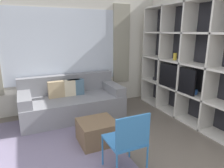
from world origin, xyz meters
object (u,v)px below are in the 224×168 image
Objects in this scene: couch_main at (72,102)px; ottoman at (97,132)px; folding_chair at (128,139)px; shelving_unit at (187,63)px.

couch_main is 1.25m from ottoman.
folding_chair reaches higher than ottoman.
couch_main reaches higher than ottoman.
couch_main is at bearing 154.40° from shelving_unit.
couch_main is at bearing 94.88° from ottoman.
shelving_unit is 2.26m from ottoman.
shelving_unit reaches higher than folding_chair.
shelving_unit reaches higher than couch_main.
ottoman is (-2.03, -0.22, -0.96)m from shelving_unit.
ottoman is at bearing -173.90° from shelving_unit.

